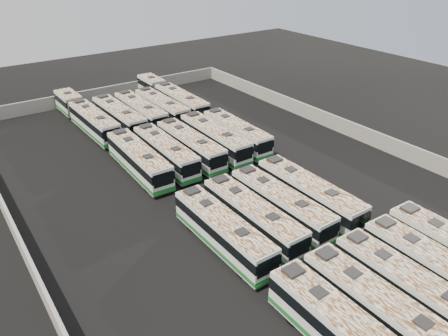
% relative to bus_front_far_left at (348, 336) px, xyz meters
% --- Properties ---
extents(ground, '(140.00, 140.00, 0.00)m').
position_rel_bus_front_far_left_xyz_m(ground, '(7.02, 23.88, -1.88)').
color(ground, black).
rests_on(ground, ground).
extents(perimeter_wall, '(45.20, 73.20, 2.20)m').
position_rel_bus_front_far_left_xyz_m(perimeter_wall, '(7.02, 23.88, -0.78)').
color(perimeter_wall, gray).
rests_on(perimeter_wall, ground).
extents(bus_front_far_left, '(2.88, 13.06, 3.67)m').
position_rel_bus_front_far_left_xyz_m(bus_front_far_left, '(0.00, 0.00, 0.00)').
color(bus_front_far_left, beige).
rests_on(bus_front_far_left, ground).
extents(bus_front_left, '(2.77, 13.06, 3.68)m').
position_rel_bus_front_far_left_xyz_m(bus_front_left, '(3.51, -0.05, 0.00)').
color(bus_front_left, beige).
rests_on(bus_front_left, ground).
extents(bus_front_center, '(2.82, 12.82, 3.61)m').
position_rel_bus_front_far_left_xyz_m(bus_front_center, '(7.15, 0.11, -0.03)').
color(bus_front_center, beige).
rests_on(bus_front_center, ground).
extents(bus_front_right, '(3.06, 13.02, 3.65)m').
position_rel_bus_front_far_left_xyz_m(bus_front_right, '(10.68, -0.00, -0.01)').
color(bus_front_right, beige).
rests_on(bus_front_right, ground).
extents(bus_midfront_far_left, '(2.69, 12.65, 3.57)m').
position_rel_bus_front_far_left_xyz_m(bus_midfront_far_left, '(-0.01, 14.33, -0.06)').
color(bus_midfront_far_left, beige).
rests_on(bus_midfront_far_left, ground).
extents(bus_midfront_left, '(2.70, 12.74, 3.59)m').
position_rel_bus_front_far_left_xyz_m(bus_midfront_left, '(3.58, 14.57, -0.04)').
color(bus_midfront_left, beige).
rests_on(bus_midfront_left, ground).
extents(bus_midfront_center, '(2.84, 12.74, 3.58)m').
position_rel_bus_front_far_left_xyz_m(bus_midfront_center, '(7.15, 14.63, -0.05)').
color(bus_midfront_center, beige).
rests_on(bus_midfront_center, ground).
extents(bus_midfront_right, '(2.90, 13.26, 3.73)m').
position_rel_bus_front_far_left_xyz_m(bus_midfront_right, '(10.75, 14.35, 0.03)').
color(bus_midfront_right, beige).
rests_on(bus_midfront_right, ground).
extents(bus_midback_far_left, '(3.07, 13.11, 3.68)m').
position_rel_bus_front_far_left_xyz_m(bus_midback_far_left, '(-0.05, 31.67, 0.00)').
color(bus_midback_far_left, beige).
rests_on(bus_midback_far_left, ground).
extents(bus_midback_left, '(2.90, 12.75, 3.58)m').
position_rel_bus_front_far_left_xyz_m(bus_midback_left, '(3.55, 31.75, -0.05)').
color(bus_midback_left, beige).
rests_on(bus_midback_left, ground).
extents(bus_midback_center, '(2.70, 12.77, 3.60)m').
position_rel_bus_front_far_left_xyz_m(bus_midback_center, '(7.06, 31.60, -0.04)').
color(bus_midback_center, beige).
rests_on(bus_midback_center, ground).
extents(bus_midback_right, '(3.01, 13.20, 3.71)m').
position_rel_bus_front_far_left_xyz_m(bus_midback_right, '(10.71, 31.52, 0.02)').
color(bus_midback_right, beige).
rests_on(bus_midback_right, ground).
extents(bus_midback_far_right, '(2.98, 12.67, 3.55)m').
position_rel_bus_front_far_left_xyz_m(bus_midback_far_right, '(14.24, 31.49, -0.06)').
color(bus_midback_far_right, beige).
rests_on(bus_midback_far_right, ground).
extents(bus_back_far_left, '(3.12, 20.01, 3.62)m').
position_rel_bus_front_far_left_xyz_m(bus_back_far_left, '(-0.16, 49.72, -0.03)').
color(bus_back_far_left, beige).
rests_on(bus_back_far_left, ground).
extents(bus_back_left, '(3.05, 13.24, 3.72)m').
position_rel_bus_front_far_left_xyz_m(bus_back_left, '(3.57, 46.00, 0.02)').
color(bus_back_left, beige).
rests_on(bus_back_left, ground).
extents(bus_back_center, '(2.77, 13.01, 3.67)m').
position_rel_bus_front_far_left_xyz_m(bus_back_center, '(7.13, 46.18, -0.00)').
color(bus_back_center, beige).
rests_on(bus_back_center, ground).
extents(bus_back_right, '(2.87, 12.87, 3.62)m').
position_rel_bus_front_far_left_xyz_m(bus_back_right, '(10.65, 46.01, -0.03)').
color(bus_back_right, beige).
rests_on(bus_back_right, ground).
extents(bus_back_far_right, '(3.08, 20.27, 3.67)m').
position_rel_bus_front_far_left_xyz_m(bus_back_far_right, '(14.35, 49.78, -0.00)').
color(bus_back_far_right, beige).
rests_on(bus_back_far_right, ground).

